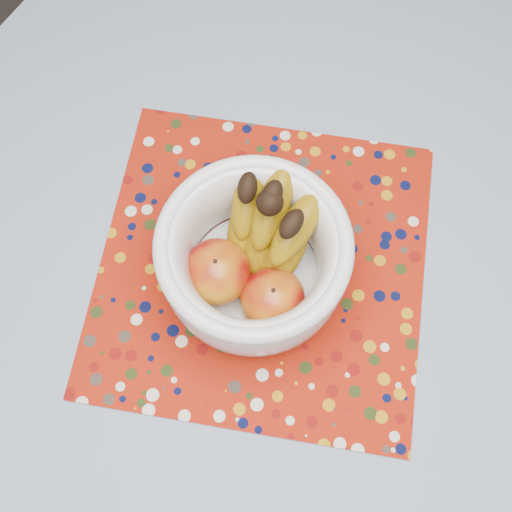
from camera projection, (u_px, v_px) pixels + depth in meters
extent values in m
plane|color=#2D2826|center=(288.00, 401.00, 1.48)|extent=(4.00, 4.00, 0.00)
cube|color=brown|center=(316.00, 337.00, 0.79)|extent=(1.20, 1.20, 0.04)
cylinder|color=brown|center=(214.00, 64.00, 1.39)|extent=(0.06, 0.06, 0.71)
cube|color=slate|center=(317.00, 333.00, 0.77)|extent=(1.32, 1.32, 0.01)
cube|color=maroon|center=(262.00, 266.00, 0.79)|extent=(0.55, 0.55, 0.00)
cylinder|color=white|center=(254.00, 278.00, 0.78)|extent=(0.11, 0.11, 0.01)
cylinder|color=white|center=(254.00, 276.00, 0.77)|extent=(0.17, 0.17, 0.01)
torus|color=white|center=(254.00, 245.00, 0.66)|extent=(0.23, 0.23, 0.02)
ellipsoid|color=#6F0406|center=(217.00, 272.00, 0.72)|extent=(0.08, 0.08, 0.07)
ellipsoid|color=#6F0406|center=(273.00, 299.00, 0.71)|extent=(0.08, 0.08, 0.07)
sphere|color=black|center=(270.00, 202.00, 0.66)|extent=(0.03, 0.03, 0.03)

